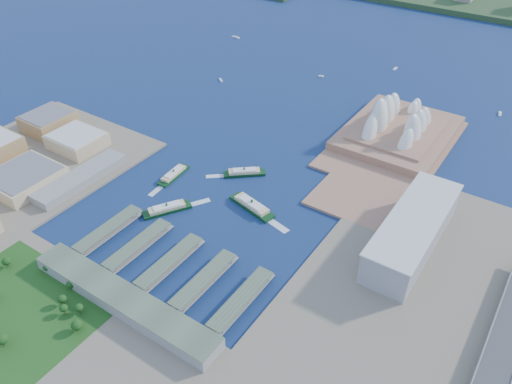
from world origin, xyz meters
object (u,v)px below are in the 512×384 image
Objects in this scene: toaster_building at (413,232)px; ferry_b at (244,171)px; opera_house at (401,117)px; ferry_d at (252,204)px; ferry_c at (167,207)px; ferry_a at (174,173)px.

toaster_building is 3.09× the size of ferry_b.
toaster_building is (90.00, -200.00, -11.50)m from opera_house.
ferry_d is (-76.68, -236.69, -26.40)m from opera_house.
ferry_b is at bearing 176.60° from toaster_building.
toaster_building is at bearing -65.77° from opera_house.
ferry_c is 93.12m from ferry_d.
ferry_c is (-240.93, -92.89, -15.43)m from toaster_building.
opera_house is 3.36× the size of ferry_c.
opera_house reaches higher than ferry_a.
ferry_b is at bearing -122.94° from opera_house.
opera_house is at bearing 114.23° from toaster_building.
ferry_a is at bearing -93.38° from ferry_b.
ferry_a is (-189.49, -238.33, -27.36)m from opera_house.
opera_house is at bearing -85.57° from ferry_c.
ferry_a is 66.81m from ferry_c.
opera_house is at bearing -4.79° from ferry_d.
opera_house is 250.19m from ferry_d.
ferry_a is 112.82m from ferry_d.
opera_house is 3.04× the size of ferry_d.
ferry_d is (44.75, -49.27, 0.85)m from ferry_b.
ferry_b is (-121.44, -187.42, -27.25)m from opera_house.
toaster_building is 2.62× the size of ferry_d.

